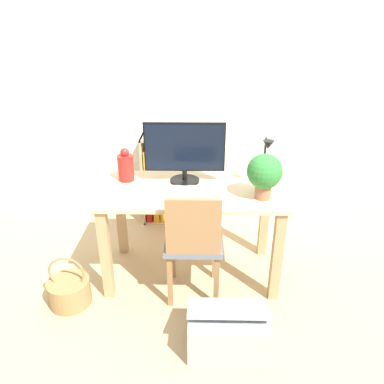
{
  "coord_description": "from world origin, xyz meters",
  "views": [
    {
      "loc": [
        0.05,
        -2.47,
        1.89
      ],
      "look_at": [
        0.0,
        0.1,
        0.67
      ],
      "focal_mm": 35.0,
      "sensor_mm": 36.0,
      "label": 1
    }
  ],
  "objects_px": {
    "chair": "(193,241)",
    "desk_lamp": "(266,158)",
    "vase": "(126,167)",
    "bookshelf": "(167,183)",
    "storage_box": "(227,330)",
    "keyboard": "(180,189)",
    "potted_plant": "(265,173)",
    "monitor": "(185,150)",
    "basket": "(69,291)"
  },
  "relations": [
    {
      "from": "chair",
      "to": "desk_lamp",
      "type": "bearing_deg",
      "value": 33.13
    },
    {
      "from": "desk_lamp",
      "to": "potted_plant",
      "type": "xyz_separation_m",
      "value": [
        -0.04,
        -0.22,
        -0.03
      ]
    },
    {
      "from": "potted_plant",
      "to": "monitor",
      "type": "bearing_deg",
      "value": 153.36
    },
    {
      "from": "desk_lamp",
      "to": "bookshelf",
      "type": "distance_m",
      "value": 1.26
    },
    {
      "from": "bookshelf",
      "to": "storage_box",
      "type": "bearing_deg",
      "value": -73.05
    },
    {
      "from": "storage_box",
      "to": "desk_lamp",
      "type": "bearing_deg",
      "value": 70.25
    },
    {
      "from": "bookshelf",
      "to": "vase",
      "type": "bearing_deg",
      "value": -108.14
    },
    {
      "from": "monitor",
      "to": "potted_plant",
      "type": "relative_size",
      "value": 1.87
    },
    {
      "from": "monitor",
      "to": "chair",
      "type": "bearing_deg",
      "value": -79.93
    },
    {
      "from": "keyboard",
      "to": "chair",
      "type": "distance_m",
      "value": 0.39
    },
    {
      "from": "storage_box",
      "to": "keyboard",
      "type": "bearing_deg",
      "value": 113.65
    },
    {
      "from": "keyboard",
      "to": "potted_plant",
      "type": "distance_m",
      "value": 0.61
    },
    {
      "from": "chair",
      "to": "storage_box",
      "type": "distance_m",
      "value": 0.62
    },
    {
      "from": "monitor",
      "to": "vase",
      "type": "height_order",
      "value": "monitor"
    },
    {
      "from": "desk_lamp",
      "to": "vase",
      "type": "bearing_deg",
      "value": 176.27
    },
    {
      "from": "keyboard",
      "to": "desk_lamp",
      "type": "relative_size",
      "value": 0.95
    },
    {
      "from": "keyboard",
      "to": "vase",
      "type": "xyz_separation_m",
      "value": [
        -0.42,
        0.18,
        0.1
      ]
    },
    {
      "from": "keyboard",
      "to": "desk_lamp",
      "type": "height_order",
      "value": "desk_lamp"
    },
    {
      "from": "vase",
      "to": "storage_box",
      "type": "distance_m",
      "value": 1.37
    },
    {
      "from": "chair",
      "to": "basket",
      "type": "relative_size",
      "value": 2.21
    },
    {
      "from": "bookshelf",
      "to": "storage_box",
      "type": "height_order",
      "value": "bookshelf"
    },
    {
      "from": "storage_box",
      "to": "chair",
      "type": "bearing_deg",
      "value": 114.78
    },
    {
      "from": "desk_lamp",
      "to": "bookshelf",
      "type": "bearing_deg",
      "value": 134.9
    },
    {
      "from": "vase",
      "to": "bookshelf",
      "type": "distance_m",
      "value": 0.89
    },
    {
      "from": "potted_plant",
      "to": "storage_box",
      "type": "height_order",
      "value": "potted_plant"
    },
    {
      "from": "keyboard",
      "to": "chair",
      "type": "xyz_separation_m",
      "value": [
        0.1,
        -0.25,
        -0.28
      ]
    },
    {
      "from": "bookshelf",
      "to": "storage_box",
      "type": "xyz_separation_m",
      "value": [
        0.5,
        -1.63,
        -0.27
      ]
    },
    {
      "from": "keyboard",
      "to": "chair",
      "type": "relative_size",
      "value": 0.39
    },
    {
      "from": "desk_lamp",
      "to": "potted_plant",
      "type": "relative_size",
      "value": 1.12
    },
    {
      "from": "desk_lamp",
      "to": "chair",
      "type": "relative_size",
      "value": 0.41
    },
    {
      "from": "keyboard",
      "to": "vase",
      "type": "bearing_deg",
      "value": 157.2
    },
    {
      "from": "bookshelf",
      "to": "basket",
      "type": "distance_m",
      "value": 1.42
    },
    {
      "from": "potted_plant",
      "to": "basket",
      "type": "bearing_deg",
      "value": -170.56
    },
    {
      "from": "vase",
      "to": "potted_plant",
      "type": "relative_size",
      "value": 0.8
    },
    {
      "from": "monitor",
      "to": "vase",
      "type": "xyz_separation_m",
      "value": [
        -0.45,
        0.02,
        -0.14
      ]
    },
    {
      "from": "vase",
      "to": "storage_box",
      "type": "relative_size",
      "value": 0.52
    },
    {
      "from": "keyboard",
      "to": "storage_box",
      "type": "xyz_separation_m",
      "value": [
        0.32,
        -0.72,
        -0.62
      ]
    },
    {
      "from": "vase",
      "to": "desk_lamp",
      "type": "bearing_deg",
      "value": -3.73
    },
    {
      "from": "keyboard",
      "to": "chair",
      "type": "bearing_deg",
      "value": -68.54
    },
    {
      "from": "vase",
      "to": "desk_lamp",
      "type": "distance_m",
      "value": 1.04
    },
    {
      "from": "vase",
      "to": "chair",
      "type": "distance_m",
      "value": 0.77
    },
    {
      "from": "bookshelf",
      "to": "desk_lamp",
      "type": "bearing_deg",
      "value": -45.1
    },
    {
      "from": "chair",
      "to": "vase",
      "type": "bearing_deg",
      "value": 138.8
    },
    {
      "from": "vase",
      "to": "storage_box",
      "type": "bearing_deg",
      "value": -50.68
    },
    {
      "from": "chair",
      "to": "storage_box",
      "type": "relative_size",
      "value": 1.74
    },
    {
      "from": "chair",
      "to": "storage_box",
      "type": "xyz_separation_m",
      "value": [
        0.22,
        -0.47,
        -0.34
      ]
    },
    {
      "from": "monitor",
      "to": "basket",
      "type": "height_order",
      "value": "monitor"
    },
    {
      "from": "chair",
      "to": "bookshelf",
      "type": "bearing_deg",
      "value": 101.82
    },
    {
      "from": "monitor",
      "to": "keyboard",
      "type": "relative_size",
      "value": 1.76
    },
    {
      "from": "monitor",
      "to": "storage_box",
      "type": "distance_m",
      "value": 1.27
    }
  ]
}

